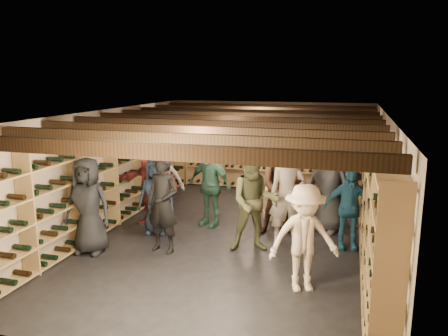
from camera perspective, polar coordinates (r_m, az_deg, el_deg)
The scene contains 23 objects.
ground at distance 8.65m, azimuth 0.89°, elevation -8.89°, with size 8.00×8.00×0.00m, color black.
walls at distance 8.30m, azimuth 0.92°, elevation -1.12°, with size 5.52×8.02×2.40m.
ceiling at distance 8.12m, azimuth 0.94°, elevation 7.16°, with size 5.50×8.00×0.01m, color beige.
ceiling_joists at distance 8.13m, azimuth 0.94°, elevation 6.18°, with size 5.40×7.12×0.18m.
wine_rack_left at distance 9.33m, azimuth -14.50°, elevation -0.84°, with size 0.32×7.50×2.15m.
wine_rack_right at distance 8.07m, azimuth 18.83°, elevation -3.07°, with size 0.32×7.50×2.15m.
wine_rack_back at distance 12.00m, azimuth 5.77°, elevation 2.23°, with size 4.70×0.30×2.15m.
crate_stack_left at distance 9.62m, azimuth 6.71°, elevation -4.69°, with size 0.58×0.48×0.68m.
crate_stack_right at distance 9.62m, azimuth 10.33°, elevation -5.32°, with size 0.58×0.48×0.51m.
crate_loose at distance 9.65m, azimuth 8.63°, elevation -6.27°, with size 0.50×0.33×0.17m, color tan.
person_0 at distance 7.98m, azimuth -17.32°, elevation -4.74°, with size 0.84×0.55×1.72m, color black.
person_1 at distance 7.74m, azimuth -8.01°, elevation -4.71°, with size 0.64×0.42×1.74m, color black.
person_2 at distance 7.74m, azimuth 3.99°, elevation -4.41°, with size 0.88×0.68×1.80m, color #4E5232.
person_3 at distance 6.43m, azimuth 10.42°, elevation -9.02°, with size 1.02×0.59×1.59m, color beige.
person_4 at distance 8.17m, azimuth 15.94°, elevation -5.05°, with size 0.88×0.37×1.50m, color #205474.
person_5 at distance 9.19m, azimuth -9.48°, elevation -2.04°, with size 1.64×0.52×1.77m, color maroon.
person_6 at distance 8.70m, azimuth -8.79°, elevation -3.64°, with size 0.74×0.48×1.52m, color #1F2E46.
person_7 at distance 8.07m, azimuth 8.28°, elevation -3.69°, with size 0.67×0.44×1.84m, color gray.
person_8 at distance 8.59m, azimuth 7.68°, elevation -2.49°, with size 0.92×0.72×1.90m, color #42281A.
person_9 at distance 10.25m, azimuth -7.81°, elevation -1.35°, with size 0.96×0.55×1.49m, color #B2AAA3.
person_10 at distance 9.02m, azimuth -1.90°, elevation -2.24°, with size 1.02×0.42×1.74m, color #274D3C.
person_11 at distance 9.37m, azimuth 15.57°, elevation -2.35°, with size 1.55×0.49×1.67m, color #7D5185.
person_12 at distance 8.93m, azimuth 13.48°, elevation -2.36°, with size 0.90×0.59×1.84m, color #36373B.
Camera 1 is at (2.14, -7.81, 3.06)m, focal length 35.00 mm.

